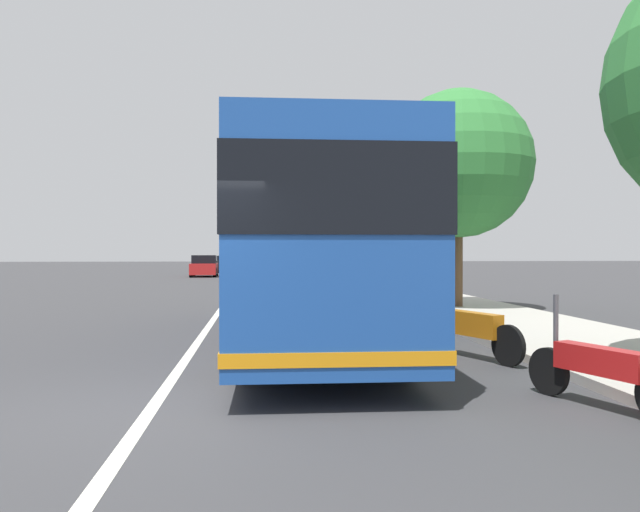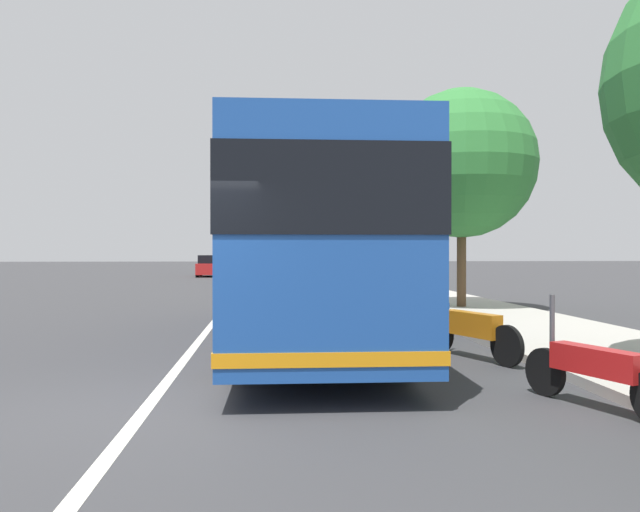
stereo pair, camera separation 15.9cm
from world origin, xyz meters
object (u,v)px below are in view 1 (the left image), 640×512
(car_oncoming, at_px, (228,264))
(utility_pole, at_px, (406,219))
(car_ahead_same_lane, at_px, (204,266))
(coach_bus, at_px, (308,243))
(motorcycle_angled, at_px, (441,314))
(motorcycle_by_tree, at_px, (599,369))
(car_far_distant, at_px, (281,266))
(roadside_tree_mid_block, at_px, (458,164))
(roadside_tree_far_block, at_px, (356,203))
(car_behind_bus, at_px, (277,264))
(motorcycle_far_end, at_px, (472,329))

(car_oncoming, distance_m, utility_pole, 31.48)
(car_ahead_same_lane, bearing_deg, coach_bus, 7.22)
(motorcycle_angled, relative_size, car_oncoming, 0.49)
(motorcycle_by_tree, relative_size, car_far_distant, 0.42)
(motorcycle_by_tree, distance_m, car_far_distant, 37.54)
(roadside_tree_mid_block, height_order, utility_pole, roadside_tree_mid_block)
(car_oncoming, xyz_separation_m, utility_pole, (-30.14, -8.79, 2.41))
(coach_bus, xyz_separation_m, roadside_tree_far_block, (22.36, -4.53, 2.64))
(car_oncoming, xyz_separation_m, car_behind_bus, (-3.17, -4.32, 0.05))
(coach_bus, bearing_deg, utility_pole, -20.91)
(motorcycle_far_end, distance_m, car_ahead_same_lane, 35.41)
(roadside_tree_far_block, height_order, utility_pole, utility_pole)
(car_far_distant, height_order, car_behind_bus, car_behind_bus)
(motorcycle_angled, xyz_separation_m, roadside_tree_mid_block, (5.35, -2.14, 3.90))
(motorcycle_far_end, xyz_separation_m, motorcycle_angled, (2.54, -0.26, -0.01))
(roadside_tree_mid_block, height_order, roadside_tree_far_block, roadside_tree_mid_block)
(motorcycle_angled, bearing_deg, roadside_tree_far_block, 10.02)
(car_far_distant, xyz_separation_m, utility_pole, (-19.57, -4.42, 2.37))
(motorcycle_far_end, distance_m, utility_pole, 15.07)
(motorcycle_by_tree, height_order, utility_pole, utility_pole)
(car_ahead_same_lane, distance_m, utility_pole, 22.43)
(motorcycle_by_tree, height_order, car_behind_bus, car_behind_bus)
(motorcycle_by_tree, xyz_separation_m, car_behind_bus, (44.87, 2.32, 0.29))
(car_behind_bus, bearing_deg, motorcycle_angled, -173.16)
(coach_bus, bearing_deg, motorcycle_far_end, -131.77)
(coach_bus, distance_m, car_ahead_same_lane, 32.66)
(motorcycle_by_tree, distance_m, roadside_tree_far_block, 28.33)
(car_behind_bus, height_order, roadside_tree_mid_block, roadside_tree_mid_block)
(motorcycle_angled, xyz_separation_m, car_oncoming, (42.23, 6.61, 0.22))
(motorcycle_angled, height_order, car_ahead_same_lane, car_ahead_same_lane)
(motorcycle_far_end, height_order, roadside_tree_far_block, roadside_tree_far_block)
(car_ahead_same_lane, distance_m, car_far_distant, 5.53)
(car_ahead_same_lane, xyz_separation_m, car_far_distant, (-0.41, -5.51, -0.00))
(car_behind_bus, xyz_separation_m, roadside_tree_far_block, (-16.90, -4.03, 3.84))
(motorcycle_angled, relative_size, utility_pole, 0.33)
(motorcycle_by_tree, distance_m, car_behind_bus, 44.93)
(car_ahead_same_lane, height_order, car_behind_bus, car_behind_bus)
(motorcycle_by_tree, xyz_separation_m, utility_pole, (17.90, -2.15, 2.65))
(motorcycle_angled, height_order, car_oncoming, car_oncoming)
(motorcycle_angled, relative_size, roadside_tree_far_block, 0.33)
(motorcycle_by_tree, relative_size, car_ahead_same_lane, 0.49)
(coach_bus, height_order, motorcycle_far_end, coach_bus)
(coach_bus, distance_m, car_oncoming, 42.61)
(motorcycle_far_end, xyz_separation_m, car_far_distant, (34.20, 1.97, 0.24))
(car_oncoming, bearing_deg, utility_pole, 18.32)
(motorcycle_by_tree, xyz_separation_m, motorcycle_angled, (5.81, 0.03, 0.02))
(car_oncoming, bearing_deg, roadside_tree_mid_block, 15.40)
(car_oncoming, bearing_deg, coach_bus, 7.20)
(coach_bus, xyz_separation_m, motorcycle_by_tree, (-5.61, -2.82, -1.49))
(car_oncoming, height_order, roadside_tree_far_block, roadside_tree_far_block)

